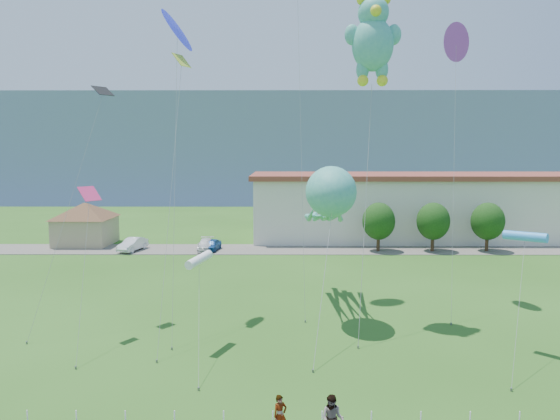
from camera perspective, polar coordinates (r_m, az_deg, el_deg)
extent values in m
plane|color=#295618|center=(23.16, 1.90, -21.52)|extent=(160.00, 160.00, 0.00)
cube|color=#59544C|center=(56.49, 0.90, -4.53)|extent=(70.00, 6.00, 0.06)
cube|color=slate|center=(140.44, 0.53, 7.23)|extent=(160.00, 50.00, 25.00)
cube|color=tan|center=(63.61, -21.31, -2.29)|extent=(6.00, 6.00, 3.20)
pyramid|color=brown|center=(63.30, -21.40, -0.05)|extent=(9.20, 9.20, 1.80)
cube|color=beige|center=(70.07, 22.60, 0.25)|extent=(60.00, 14.00, 7.60)
cube|color=brown|center=(69.77, 22.75, 3.60)|extent=(61.00, 15.00, 0.60)
cylinder|color=white|center=(24.23, -26.92, -20.26)|extent=(0.05, 0.05, 0.50)
cylinder|color=white|center=(23.44, -22.25, -20.97)|extent=(0.05, 0.05, 0.50)
cylinder|color=white|center=(22.80, -17.26, -21.59)|extent=(0.05, 0.05, 0.50)
cylinder|color=white|center=(22.33, -11.97, -22.08)|extent=(0.05, 0.05, 0.50)
cylinder|color=white|center=(22.02, -6.46, -22.41)|extent=(0.05, 0.05, 0.50)
cylinder|color=white|center=(21.90, -0.82, -22.54)|extent=(0.05, 0.05, 0.50)
cylinder|color=white|center=(21.95, 4.84, -22.49)|extent=(0.05, 0.05, 0.50)
cylinder|color=white|center=(22.19, 10.41, -22.24)|extent=(0.05, 0.05, 0.50)
cylinder|color=white|center=(22.60, 15.79, -21.81)|extent=(0.05, 0.05, 0.50)
cylinder|color=white|center=(23.18, 20.91, -21.24)|extent=(0.05, 0.05, 0.50)
cylinder|color=white|center=(23.91, 25.70, -20.57)|extent=(0.05, 0.05, 0.50)
cylinder|color=#3F2B19|center=(56.31, 11.16, -3.58)|extent=(0.36, 0.36, 2.20)
ellipsoid|color=#14380F|center=(55.96, 11.21, -1.26)|extent=(3.60, 3.60, 4.14)
cylinder|color=#3F2B19|center=(57.74, 17.03, -3.49)|extent=(0.36, 0.36, 2.20)
ellipsoid|color=#14380F|center=(57.40, 17.11, -1.23)|extent=(3.60, 3.60, 4.14)
cylinder|color=#3F2B19|center=(59.75, 22.56, -3.38)|extent=(0.36, 0.36, 2.20)
ellipsoid|color=#14380F|center=(59.41, 22.65, -1.19)|extent=(3.60, 3.60, 4.14)
imported|color=gray|center=(20.71, 0.01, -22.38)|extent=(0.68, 0.60, 1.56)
imported|color=gray|center=(20.27, 6.01, -22.67)|extent=(1.06, 0.94, 1.83)
imported|color=silver|center=(57.89, -16.49, -3.78)|extent=(2.55, 4.55, 1.42)
imported|color=silver|center=(56.43, -8.46, -3.94)|extent=(2.01, 4.38, 1.24)
imported|color=#19488C|center=(56.20, -7.79, -3.97)|extent=(2.00, 3.82, 1.24)
ellipsoid|color=teal|center=(31.18, 5.86, 2.11)|extent=(3.17, 4.13, 3.17)
sphere|color=white|center=(29.86, 5.01, 2.57)|extent=(0.50, 0.50, 0.50)
sphere|color=white|center=(29.98, 7.18, 2.56)|extent=(0.50, 0.50, 0.50)
cylinder|color=slate|center=(26.17, 3.78, -17.87)|extent=(0.10, 0.10, 0.16)
cylinder|color=gray|center=(27.84, 5.01, -7.97)|extent=(1.53, 6.18, 7.55)
ellipsoid|color=teal|center=(33.11, 10.55, 18.08)|extent=(2.61, 2.22, 3.27)
sphere|color=teal|center=(33.55, 10.62, 21.27)|extent=(1.91, 1.91, 1.91)
sphere|color=yellow|center=(32.76, 10.89, 21.45)|extent=(0.70, 0.70, 0.70)
ellipsoid|color=teal|center=(33.04, 8.21, 19.21)|extent=(0.90, 0.64, 1.27)
ellipsoid|color=teal|center=(33.48, 12.90, 18.95)|extent=(0.90, 0.64, 1.27)
ellipsoid|color=teal|center=(32.74, 9.41, 15.55)|extent=(0.80, 0.70, 1.31)
ellipsoid|color=teal|center=(32.95, 11.56, 15.45)|extent=(0.80, 0.70, 1.31)
sphere|color=yellow|center=(32.44, 9.45, 14.37)|extent=(0.70, 0.70, 0.70)
sphere|color=yellow|center=(32.65, 11.61, 14.28)|extent=(0.70, 0.70, 0.70)
cylinder|color=slate|center=(29.24, 8.91, -15.24)|extent=(0.10, 0.10, 0.16)
cylinder|color=gray|center=(29.97, 9.73, 0.26)|extent=(1.40, 5.14, 15.00)
cone|color=#AF37DF|center=(39.73, 19.51, 17.63)|extent=(1.80, 1.33, 1.33)
cylinder|color=slate|center=(34.30, 18.98, -12.19)|extent=(0.10, 0.10, 0.16)
cylinder|color=gray|center=(35.77, 19.25, 3.74)|extent=(1.74, 6.20, 18.42)
cube|color=#AECB2F|center=(33.67, -11.18, 16.43)|extent=(1.29, 1.29, 0.86)
cylinder|color=slate|center=(27.93, -13.91, -16.43)|extent=(0.10, 0.10, 0.16)
cylinder|color=gray|center=(29.55, -12.42, 1.46)|extent=(0.16, 7.65, 16.39)
cylinder|color=#369DF6|center=(29.71, 26.21, -2.72)|extent=(0.50, 2.25, 0.87)
cylinder|color=slate|center=(26.56, 24.92, -18.12)|extent=(0.10, 0.10, 0.16)
cylinder|color=gray|center=(27.89, 25.61, -10.11)|extent=(2.48, 4.53, 6.11)
cone|color=#262FDA|center=(35.06, -11.66, 19.53)|extent=(1.80, 1.33, 1.33)
cylinder|color=slate|center=(29.37, -12.26, -15.21)|extent=(0.10, 0.10, 0.16)
cylinder|color=gray|center=(30.76, -11.94, 3.63)|extent=(0.72, 6.88, 18.49)
cylinder|color=slate|center=(32.98, 2.91, -12.60)|extent=(0.10, 0.10, 0.16)
cylinder|color=gray|center=(34.72, 2.40, 8.72)|extent=(0.45, 7.14, 24.11)
cylinder|color=white|center=(28.15, -9.23, -5.62)|extent=(0.50, 2.25, 0.87)
cylinder|color=slate|center=(24.68, -9.29, -19.53)|extent=(0.10, 0.10, 0.16)
cylinder|color=gray|center=(26.24, -9.26, -12.24)|extent=(0.79, 5.31, 4.66)
cube|color=black|center=(34.33, -19.60, 12.71)|extent=(1.29, 1.29, 0.86)
cylinder|color=slate|center=(32.92, -26.97, -13.36)|extent=(0.10, 0.10, 0.16)
cylinder|color=gray|center=(32.70, -23.20, -0.15)|extent=(3.30, 4.77, 14.45)
cube|color=#DE316C|center=(31.03, -20.94, 1.76)|extent=(1.29, 1.29, 0.86)
cylinder|color=slate|center=(28.42, -22.32, -16.33)|extent=(0.10, 0.10, 0.16)
cylinder|color=gray|center=(29.37, -21.58, -7.00)|extent=(0.78, 4.76, 8.19)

